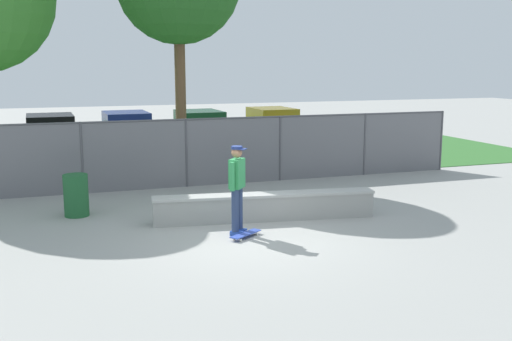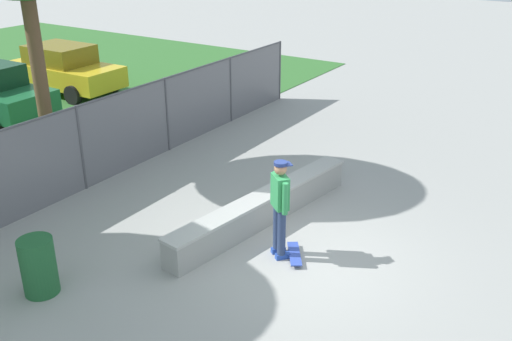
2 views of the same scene
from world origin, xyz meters
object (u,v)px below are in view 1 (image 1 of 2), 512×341
(concrete_ledge, at_px, (265,207))
(skateboard, at_px, (246,234))
(car_blue, at_px, (127,134))
(trash_bin, at_px, (76,195))
(car_yellow, at_px, (273,128))
(skateboarder, at_px, (237,185))
(car_green, at_px, (200,132))
(car_black, at_px, (51,138))

(concrete_ledge, distance_m, skateboard, 1.48)
(car_blue, bearing_deg, skateboard, -85.84)
(concrete_ledge, distance_m, trash_bin, 4.36)
(skateboard, distance_m, car_yellow, 13.19)
(skateboarder, height_order, car_yellow, skateboarder)
(skateboard, relative_size, car_blue, 0.18)
(car_blue, bearing_deg, skateboarder, -86.20)
(car_green, height_order, car_yellow, same)
(concrete_ledge, distance_m, car_blue, 10.92)
(concrete_ledge, bearing_deg, car_black, 113.24)
(skateboard, relative_size, car_black, 0.18)
(skateboard, relative_size, car_yellow, 0.18)
(trash_bin, bearing_deg, car_black, 93.14)
(concrete_ledge, xyz_separation_m, trash_bin, (-3.99, 1.75, 0.18))
(skateboarder, bearing_deg, car_yellow, 66.10)
(skateboarder, height_order, car_green, skateboarder)
(car_yellow, bearing_deg, concrete_ledge, -111.52)
(skateboard, xyz_separation_m, car_green, (1.93, 11.69, 0.77))
(car_yellow, bearing_deg, skateboard, -113.05)
(concrete_ledge, relative_size, skateboarder, 2.74)
(skateboard, bearing_deg, car_blue, 94.16)
(skateboarder, relative_size, skateboard, 2.38)
(car_blue, bearing_deg, car_green, -5.45)
(skateboard, bearing_deg, concrete_ledge, 54.53)
(car_black, height_order, trash_bin, car_black)
(car_green, relative_size, car_yellow, 1.00)
(car_black, distance_m, car_yellow, 8.79)
(car_green, distance_m, trash_bin, 10.12)
(car_blue, bearing_deg, car_black, -172.50)
(trash_bin, bearing_deg, skateboard, -43.06)
(car_black, bearing_deg, trash_bin, -86.86)
(concrete_ledge, relative_size, skateboard, 6.52)
(skateboard, distance_m, car_black, 12.17)
(skateboarder, xyz_separation_m, car_black, (-3.53, 11.33, -0.19))
(skateboarder, height_order, trash_bin, skateboarder)
(car_green, height_order, trash_bin, car_green)
(car_black, relative_size, trash_bin, 4.36)
(car_black, xyz_separation_m, trash_bin, (0.47, -8.65, -0.35))
(car_black, height_order, car_yellow, same)
(skateboarder, relative_size, car_blue, 0.43)
(car_green, xyz_separation_m, trash_bin, (-5.08, -8.75, -0.35))
(concrete_ledge, height_order, skateboarder, skateboarder)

